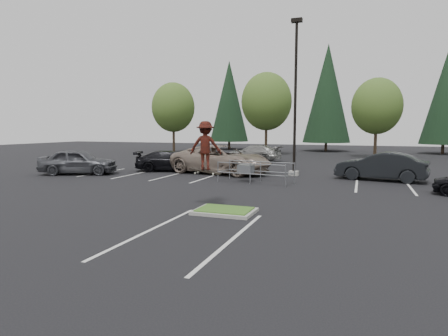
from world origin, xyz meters
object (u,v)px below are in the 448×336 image
(conif_a, at_px, (229,101))
(cart_corral, at_px, (248,169))
(conif_b, at_px, (327,93))
(conif_c, at_px, (446,97))
(skateboarder, at_px, (205,146))
(decid_b, at_px, (266,103))
(decid_c, at_px, (377,108))
(car_l_tan, at_px, (221,159))
(car_l_black, at_px, (169,161))
(car_l_grey, at_px, (78,162))
(decid_a, at_px, (173,109))
(light_pole, at_px, (295,106))
(car_r_charc, at_px, (381,166))
(car_far_silver, at_px, (254,153))

(conif_a, relative_size, cart_corral, 2.94)
(conif_b, bearing_deg, conif_c, -4.09)
(conif_c, relative_size, skateboarder, 5.86)
(decid_b, xyz_separation_m, conif_b, (6.01, 9.97, 1.81))
(decid_c, xyz_separation_m, conif_a, (-19.99, 10.17, 1.84))
(conif_a, relative_size, car_l_tan, 1.84)
(conif_a, height_order, car_l_black, conif_a)
(conif_b, bearing_deg, car_l_grey, -112.29)
(skateboarder, relative_size, car_l_tan, 0.30)
(car_l_tan, bearing_deg, decid_a, 44.91)
(decid_c, relative_size, cart_corral, 1.89)
(conif_a, bearing_deg, decid_c, -26.96)
(light_pole, xyz_separation_m, skateboarder, (-1.70, -11.00, -2.13))
(conif_a, distance_m, skateboarder, 41.31)
(light_pole, distance_m, car_r_charc, 6.50)
(conif_b, relative_size, cart_corral, 3.28)
(decid_c, bearing_deg, conif_c, 50.36)
(decid_a, distance_m, conif_c, 33.40)
(decid_b, height_order, skateboarder, decid_b)
(car_l_tan, bearing_deg, car_r_charc, -81.17)
(decid_b, distance_m, car_r_charc, 23.00)
(skateboarder, xyz_separation_m, car_l_grey, (-12.30, 6.57, -1.56))
(conif_c, bearing_deg, conif_b, 175.91)
(decid_b, xyz_separation_m, car_l_black, (-2.58, -19.03, -5.30))
(car_l_black, bearing_deg, cart_corral, -136.07)
(skateboarder, distance_m, car_r_charc, 12.73)
(car_l_tan, bearing_deg, car_l_grey, 122.39)
(decid_a, xyz_separation_m, car_l_tan, (13.51, -18.53, -4.60))
(conif_a, xyz_separation_m, conif_c, (28.00, -0.50, -0.25))
(conif_c, bearing_deg, light_pole, -116.15)
(conif_a, height_order, car_far_silver, conif_a)
(conif_b, bearing_deg, cart_corral, -92.67)
(car_far_silver, bearing_deg, conif_a, -148.34)
(cart_corral, height_order, car_l_grey, car_l_grey)
(cart_corral, bearing_deg, car_l_black, 162.88)
(decid_a, xyz_separation_m, car_far_silver, (13.01, -8.31, -4.82))
(decid_a, bearing_deg, conif_c, 16.48)
(light_pole, xyz_separation_m, conif_b, (-0.50, 28.50, 3.29))
(decid_b, height_order, car_l_grey, decid_b)
(decid_b, distance_m, cart_corral, 23.51)
(conif_a, bearing_deg, car_l_black, -79.24)
(decid_c, distance_m, conif_b, 12.51)
(decid_c, height_order, car_far_silver, decid_c)
(light_pole, height_order, decid_c, light_pole)
(conif_c, height_order, skateboarder, conif_c)
(cart_corral, bearing_deg, decid_a, 135.65)
(light_pole, bearing_deg, conif_a, 117.38)
(conif_b, height_order, car_l_black, conif_b)
(decid_c, height_order, conif_a, conif_a)
(conif_a, distance_m, conif_b, 14.03)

